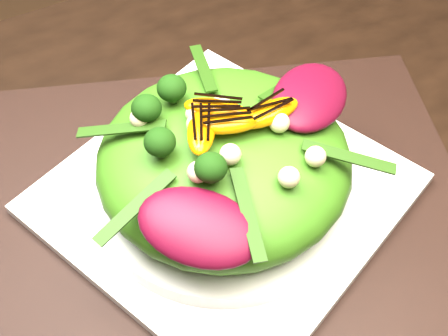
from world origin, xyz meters
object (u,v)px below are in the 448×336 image
salad_bowl (224,184)px  lettuce_mound (224,160)px  placemat (224,198)px  orange_segment (207,101)px  plate_base (224,193)px

salad_bowl → lettuce_mound: bearing=0.0°
salad_bowl → lettuce_mound: size_ratio=1.07×
lettuce_mound → salad_bowl: bearing=0.0°
placemat → salad_bowl: (0.00, 0.00, 0.02)m
placemat → orange_segment: size_ratio=8.24×
plate_base → orange_segment: (0.00, 0.03, 0.09)m
plate_base → salad_bowl: 0.01m
plate_base → placemat: bearing=-90.0°
plate_base → salad_bowl: bearing=-90.0°
plate_base → lettuce_mound: lettuce_mound is taller
orange_segment → placemat: bearing=-91.7°
placemat → lettuce_mound: size_ratio=2.05×
plate_base → orange_segment: size_ratio=5.10×
placemat → orange_segment: orange_segment is taller
placemat → salad_bowl: 0.02m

